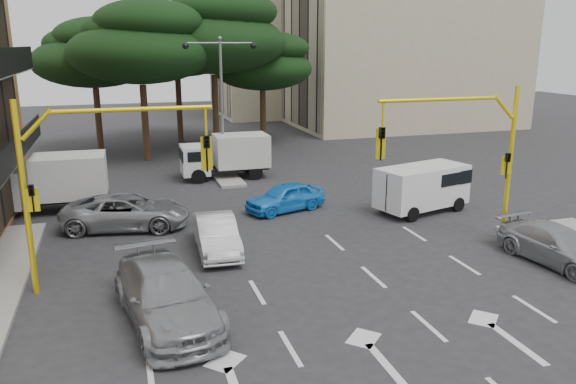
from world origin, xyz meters
The scene contains 20 objects.
ground centered at (0.00, 0.00, 0.00)m, with size 120.00×120.00×0.00m, color #28282B.
median_strip centered at (0.00, 16.00, 0.07)m, with size 1.40×6.00×0.15m, color gray.
apartment_beige_near centered at (19.95, 32.00, 9.35)m, with size 20.20×12.15×18.70m.
apartment_beige_far centered at (12.95, 44.00, 8.35)m, with size 16.20×12.15×16.70m.
pine_left_near centered at (-3.94, 21.96, 7.60)m, with size 9.15×9.15×10.23m.
pine_center centered at (1.06, 23.96, 8.30)m, with size 9.98×9.98×11.16m.
pine_left_far centered at (-6.94, 25.96, 6.91)m, with size 8.32×8.32×9.30m.
pine_right centered at (5.06, 25.96, 6.22)m, with size 7.49×7.49×8.37m.
pine_back centered at (-0.94, 28.96, 7.60)m, with size 9.15×9.15×10.23m.
signal_mast_right centered at (6.80, 1.99, 3.88)m, with size 5.79×0.37×6.00m.
signal_mast_left centered at (-6.80, 1.99, 3.88)m, with size 5.79×0.37×6.00m.
street_lamp_center centered at (0.00, 16.00, 5.43)m, with size 4.16×0.36×7.77m.
car_white_hatch centered at (-2.57, 3.88, 0.67)m, with size 1.42×4.06×1.34m, color silver.
car_blue_compact centered at (1.40, 8.21, 0.65)m, with size 1.54×3.83×1.30m, color #1B81E1.
car_silver_wagon centered at (-4.85, -1.07, 0.79)m, with size 2.22×5.45×1.58m, color gray.
car_silver_cross_a centered at (-5.69, 7.71, 0.72)m, with size 2.39×5.18×1.44m, color #96999D.
car_silver_parked centered at (8.70, -0.77, 0.65)m, with size 1.83×4.51×1.31m, color #9B9DA2.
van_white centered at (7.37, 6.26, 1.08)m, with size 1.96×4.33×2.17m, color white, non-canonical shape.
box_truck_a centered at (-9.00, 11.24, 1.31)m, with size 2.24×5.32×2.62m, color silver, non-canonical shape.
box_truck_b centered at (0.04, 15.50, 1.24)m, with size 2.12×5.06×2.49m, color white, non-canonical shape.
Camera 1 is at (-5.82, -15.74, 7.56)m, focal length 35.00 mm.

